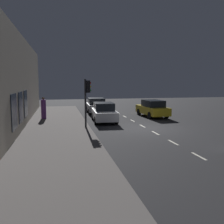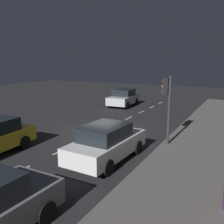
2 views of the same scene
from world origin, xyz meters
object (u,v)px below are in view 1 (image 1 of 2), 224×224
object	(u,v)px
traffic_light	(87,94)
parked_car_2	(96,106)
parked_car_1	(152,108)
parked_car_0	(104,112)
pedestrian_0	(44,109)

from	to	relation	value
traffic_light	parked_car_2	bearing A→B (deg)	-102.50
traffic_light	parked_car_1	distance (m)	8.44
parked_car_0	pedestrian_0	world-z (taller)	pedestrian_0
traffic_light	parked_car_1	bearing A→B (deg)	-144.12
parked_car_1	pedestrian_0	size ratio (longest dim) A/B	2.36
parked_car_0	pedestrian_0	size ratio (longest dim) A/B	2.27
traffic_light	pedestrian_0	world-z (taller)	traffic_light
traffic_light	parked_car_0	world-z (taller)	traffic_light
parked_car_1	parked_car_2	size ratio (longest dim) A/B	1.10
parked_car_1	parked_car_2	xyz separation A→B (m)	(4.77, -3.82, -0.00)
pedestrian_0	traffic_light	bearing A→B (deg)	-61.96
parked_car_2	pedestrian_0	world-z (taller)	pedestrian_0
pedestrian_0	parked_car_1	bearing A→B (deg)	-5.60
traffic_light	pedestrian_0	size ratio (longest dim) A/B	1.80
traffic_light	parked_car_1	world-z (taller)	traffic_light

